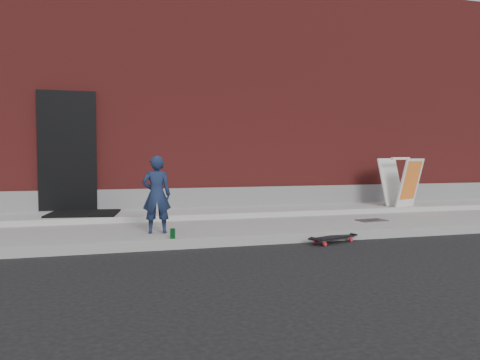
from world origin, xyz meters
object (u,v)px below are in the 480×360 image
object	(u,v)px
skateboard	(333,238)
pizza_sign	(401,182)
child	(157,195)
soda_can	(173,234)

from	to	relation	value
skateboard	pizza_sign	bearing A→B (deg)	39.28
pizza_sign	child	bearing A→B (deg)	-164.17
child	soda_can	world-z (taller)	child
skateboard	soda_can	distance (m)	2.39
child	pizza_sign	size ratio (longest dim) A/B	1.13
skateboard	pizza_sign	distance (m)	3.49
skateboard	soda_can	world-z (taller)	soda_can
child	soda_can	distance (m)	0.75
child	pizza_sign	xyz separation A→B (m)	(5.20, 1.47, 0.03)
skateboard	child	bearing A→B (deg)	164.83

